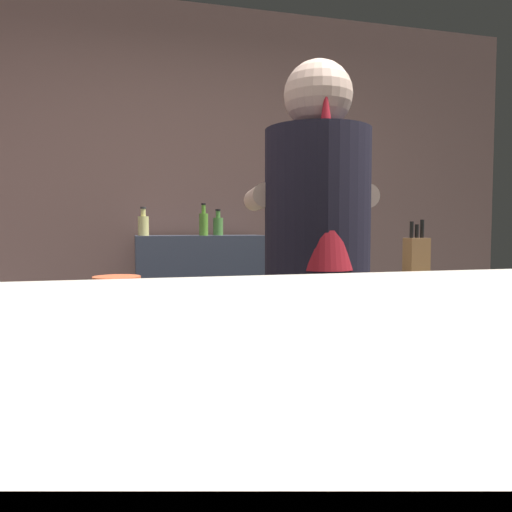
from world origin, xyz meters
The scene contains 10 objects.
wall_back centered at (0.00, 2.20, 1.35)m, with size 5.20×0.10×2.70m, color brown.
prep_counter centered at (0.35, 0.62, 0.45)m, with size 2.10×0.60×0.90m, color #4A462D.
back_shelf centered at (0.11, 1.92, 0.55)m, with size 0.84×0.36×1.09m, color #313644.
bartender centered at (0.25, 0.16, 0.97)m, with size 0.46×0.53×1.68m.
knife_block centered at (0.97, 0.72, 1.00)m, with size 0.10×0.08×0.29m.
mixing_bowl centered at (-0.39, 0.73, 0.92)m, with size 0.19×0.19×0.05m, color #D25935.
chefs_knife centered at (0.53, 0.57, 0.90)m, with size 0.24×0.03×0.01m, color silver.
bottle_hot_sauce centered at (0.12, 1.83, 1.17)m, with size 0.06×0.06×0.21m.
bottle_vinegar centered at (0.23, 1.91, 1.16)m, with size 0.07×0.07×0.17m.
bottle_soy centered at (-0.25, 1.88, 1.16)m, with size 0.07×0.07×0.18m.
Camera 1 is at (-0.34, -1.31, 1.15)m, focal length 34.24 mm.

